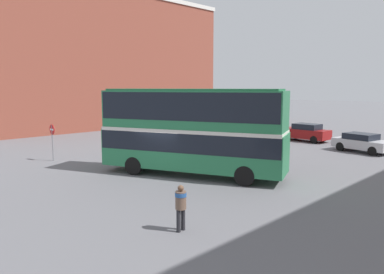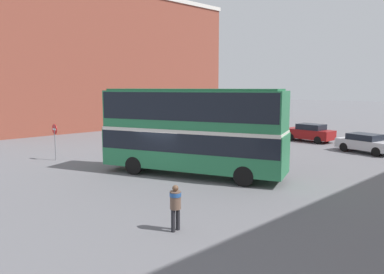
{
  "view_description": "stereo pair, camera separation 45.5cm",
  "coord_description": "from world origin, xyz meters",
  "px_view_note": "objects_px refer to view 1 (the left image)",
  "views": [
    {
      "loc": [
        15.45,
        -13.51,
        4.9
      ],
      "look_at": [
        1.07,
        1.07,
        2.17
      ],
      "focal_mm": 35.0,
      "sensor_mm": 36.0,
      "label": 1
    },
    {
      "loc": [
        15.77,
        -13.19,
        4.9
      ],
      "look_at": [
        1.07,
        1.07,
        2.17
      ],
      "focal_mm": 35.0,
      "sensor_mm": 36.0,
      "label": 2
    }
  ],
  "objects_px": {
    "pedestrian_foreground": "(181,203)",
    "parked_car_side_street": "(362,142)",
    "parked_car_kerb_near": "(218,131)",
    "no_entry_sign": "(52,136)",
    "parked_car_kerb_far": "(305,132)",
    "double_decker_bus": "(192,127)"
  },
  "relations": [
    {
      "from": "pedestrian_foreground",
      "to": "parked_car_side_street",
      "type": "bearing_deg",
      "value": -92.33
    },
    {
      "from": "parked_car_kerb_near",
      "to": "no_entry_sign",
      "type": "relative_size",
      "value": 1.89
    },
    {
      "from": "pedestrian_foreground",
      "to": "parked_car_kerb_far",
      "type": "bearing_deg",
      "value": -78.61
    },
    {
      "from": "double_decker_bus",
      "to": "no_entry_sign",
      "type": "bearing_deg",
      "value": 178.11
    },
    {
      "from": "no_entry_sign",
      "to": "parked_car_side_street",
      "type": "bearing_deg",
      "value": 53.35
    },
    {
      "from": "double_decker_bus",
      "to": "pedestrian_foreground",
      "type": "distance_m",
      "value": 8.37
    },
    {
      "from": "double_decker_bus",
      "to": "parked_car_kerb_near",
      "type": "height_order",
      "value": "double_decker_bus"
    },
    {
      "from": "pedestrian_foreground",
      "to": "parked_car_kerb_near",
      "type": "height_order",
      "value": "pedestrian_foreground"
    },
    {
      "from": "no_entry_sign",
      "to": "double_decker_bus",
      "type": "bearing_deg",
      "value": 20.51
    },
    {
      "from": "pedestrian_foreground",
      "to": "parked_car_kerb_near",
      "type": "relative_size",
      "value": 0.35
    },
    {
      "from": "double_decker_bus",
      "to": "parked_car_kerb_far",
      "type": "relative_size",
      "value": 2.39
    },
    {
      "from": "double_decker_bus",
      "to": "parked_car_kerb_near",
      "type": "relative_size",
      "value": 2.25
    },
    {
      "from": "parked_car_kerb_near",
      "to": "no_entry_sign",
      "type": "bearing_deg",
      "value": 81.59
    },
    {
      "from": "parked_car_kerb_far",
      "to": "parked_car_kerb_near",
      "type": "bearing_deg",
      "value": 34.43
    },
    {
      "from": "parked_car_side_street",
      "to": "no_entry_sign",
      "type": "xyz_separation_m",
      "value": [
        -13.42,
        -18.04,
        0.93
      ]
    },
    {
      "from": "double_decker_bus",
      "to": "parked_car_kerb_far",
      "type": "distance_m",
      "value": 17.08
    },
    {
      "from": "pedestrian_foreground",
      "to": "no_entry_sign",
      "type": "xyz_separation_m",
      "value": [
        -15.01,
        2.52,
        0.69
      ]
    },
    {
      "from": "parked_car_kerb_far",
      "to": "no_entry_sign",
      "type": "xyz_separation_m",
      "value": [
        -7.49,
        -20.42,
        0.86
      ]
    },
    {
      "from": "parked_car_kerb_near",
      "to": "no_entry_sign",
      "type": "height_order",
      "value": "no_entry_sign"
    },
    {
      "from": "double_decker_bus",
      "to": "parked_car_kerb_far",
      "type": "height_order",
      "value": "double_decker_bus"
    },
    {
      "from": "parked_car_side_street",
      "to": "no_entry_sign",
      "type": "height_order",
      "value": "no_entry_sign"
    },
    {
      "from": "parked_car_kerb_far",
      "to": "pedestrian_foreground",
      "type": "bearing_deg",
      "value": 109.88
    }
  ]
}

